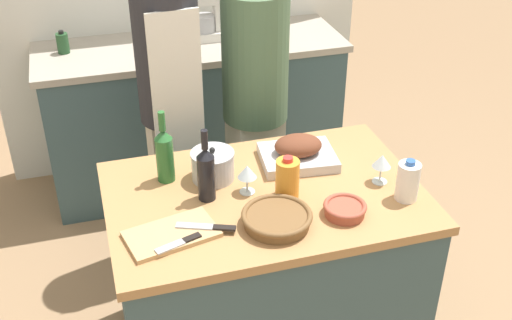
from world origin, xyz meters
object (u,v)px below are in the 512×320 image
object	(u,v)px
cutting_board	(172,234)
wine_glass_left	(382,162)
stock_pot	(213,165)
juice_jug	(287,178)
knife_paring	(180,243)
person_cook_guest	(255,96)
wine_glass_right	(247,173)
milk_jug	(408,181)
wine_bottle_green	(165,154)
stand_mixer	(208,19)
roasting_pan	(298,152)
knife_chef	(208,227)
person_cook_aproned	(171,93)
wicker_basket	(277,218)
wine_bottle_dark	(206,172)
condiment_bottle_tall	(63,43)
condiment_bottle_short	(274,33)
mixing_bowl	(345,209)

from	to	relation	value
cutting_board	wine_glass_left	distance (m)	0.90
cutting_board	stock_pot	world-z (taller)	stock_pot
juice_jug	knife_paring	size ratio (longest dim) A/B	1.02
person_cook_guest	wine_glass_right	bearing A→B (deg)	-120.75
milk_jug	wine_bottle_green	size ratio (longest dim) A/B	0.56
cutting_board	stand_mixer	xyz separation A→B (m)	(0.53, 1.71, 0.19)
roasting_pan	stock_pot	distance (m)	0.38
knife_chef	person_cook_guest	xyz separation A→B (m)	(0.46, 0.96, 0.02)
wine_bottle_green	person_cook_aproned	xyz separation A→B (m)	(0.12, 0.58, -0.01)
juice_jug	knife_paring	xyz separation A→B (m)	(-0.47, -0.20, -0.06)
stock_pot	wine_glass_right	bearing A→B (deg)	-51.81
juice_jug	wicker_basket	bearing A→B (deg)	-120.02
cutting_board	wine_bottle_dark	distance (m)	0.29
wicker_basket	cutting_board	size ratio (longest dim) A/B	0.74
stock_pot	wine_bottle_dark	size ratio (longest dim) A/B	0.59
wine_glass_left	knife_chef	size ratio (longest dim) A/B	0.60
wine_bottle_dark	cutting_board	bearing A→B (deg)	-131.64
stand_mixer	condiment_bottle_tall	distance (m)	0.84
stand_mixer	condiment_bottle_short	distance (m)	0.40
wine_glass_left	condiment_bottle_short	xyz separation A→B (m)	(-0.01, 1.41, 0.05)
milk_jug	person_cook_aproned	distance (m)	1.25
wicker_basket	wine_bottle_green	bearing A→B (deg)	129.12
cutting_board	condiment_bottle_tall	size ratio (longest dim) A/B	2.74
condiment_bottle_tall	person_cook_aproned	size ratio (longest dim) A/B	0.08
wine_glass_left	person_cook_guest	distance (m)	0.89
wine_bottle_green	wine_glass_right	world-z (taller)	wine_bottle_green
juice_jug	stand_mixer	size ratio (longest dim) A/B	0.60
cutting_board	wine_bottle_dark	world-z (taller)	wine_bottle_dark
knife_paring	condiment_bottle_tall	bearing A→B (deg)	100.27
milk_jug	condiment_bottle_tall	distance (m)	2.15
roasting_pan	condiment_bottle_short	world-z (taller)	condiment_bottle_short
milk_jug	knife_chef	distance (m)	0.80
milk_jug	wine_bottle_dark	xyz separation A→B (m)	(-0.76, 0.22, 0.04)
condiment_bottle_short	person_cook_aproned	world-z (taller)	person_cook_aproned
wine_bottle_dark	knife_paring	size ratio (longest dim) A/B	1.73
knife_paring	condiment_bottle_short	distance (m)	1.81
wine_glass_right	wicker_basket	bearing A→B (deg)	-78.72
knife_chef	condiment_bottle_short	xyz separation A→B (m)	(0.74, 1.53, 0.12)
wicker_basket	milk_jug	world-z (taller)	milk_jug
stock_pot	person_cook_guest	world-z (taller)	person_cook_guest
wine_bottle_green	wine_bottle_dark	bearing A→B (deg)	-53.77
mixing_bowl	knife_chef	world-z (taller)	mixing_bowl
wine_bottle_dark	wine_glass_right	bearing A→B (deg)	-1.44
stock_pot	condiment_bottle_tall	size ratio (longest dim) A/B	1.37
roasting_pan	mixing_bowl	bearing A→B (deg)	-83.90
person_cook_aproned	knife_paring	bearing A→B (deg)	-103.06
wine_glass_right	stock_pot	bearing A→B (deg)	128.19
wicker_basket	person_cook_guest	bearing A→B (deg)	78.27
wine_bottle_dark	condiment_bottle_short	bearing A→B (deg)	62.18
knife_chef	milk_jug	bearing A→B (deg)	-0.85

